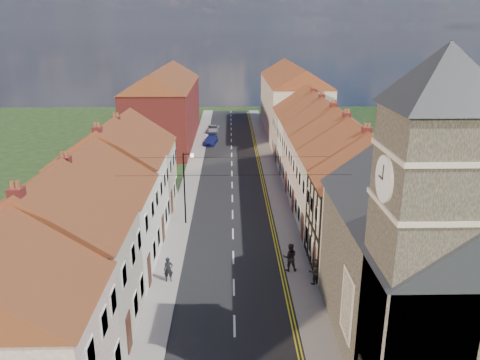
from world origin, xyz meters
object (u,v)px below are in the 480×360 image
at_px(lamppost, 185,184).
at_px(car_far, 211,140).
at_px(pedestrian_left, 168,270).
at_px(church, 438,250).
at_px(car_distant, 213,129).
at_px(pedestrian_right_b, 290,257).
at_px(pedestrian_right, 315,272).

xyz_separation_m(lamppost, car_far, (0.91, 27.74, -2.96)).
relative_size(lamppost, pedestrian_left, 3.67).
distance_m(church, lamppost, 21.38).
bearing_deg(car_distant, car_far, -87.24).
distance_m(car_distant, pedestrian_right_b, 44.11).
relative_size(pedestrian_left, pedestrian_right, 0.96).
height_order(church, pedestrian_right, church).
bearing_deg(pedestrian_right, church, 110.01).
xyz_separation_m(lamppost, pedestrian_right_b, (7.55, -8.10, -2.45)).
xyz_separation_m(pedestrian_left, pedestrian_right, (9.24, -0.52, 0.04)).
height_order(pedestrian_left, pedestrian_right, pedestrian_right).
relative_size(church, pedestrian_left, 9.29).
height_order(car_distant, pedestrian_left, pedestrian_left).
bearing_deg(car_distant, pedestrian_right_b, -78.21).
bearing_deg(church, pedestrian_right_b, 123.24).
bearing_deg(church, pedestrian_left, 151.43).
distance_m(church, pedestrian_right, 9.43).
xyz_separation_m(church, car_far, (-12.26, 44.42, -5.30)).
relative_size(lamppost, car_distant, 1.49).
distance_m(car_far, car_distant, 7.77).
distance_m(church, car_distant, 53.86).
relative_size(car_far, pedestrian_right_b, 2.06).
relative_size(church, pedestrian_right, 8.90).
height_order(lamppost, pedestrian_left, lamppost).
bearing_deg(church, lamppost, 128.30).
bearing_deg(lamppost, pedestrian_right, -47.83).
bearing_deg(car_far, pedestrian_right_b, -70.28).
height_order(lamppost, pedestrian_right_b, lamppost).
height_order(car_far, pedestrian_left, pedestrian_left).
height_order(lamppost, pedestrian_right, lamppost).
distance_m(lamppost, pedestrian_right, 13.52).
bearing_deg(pedestrian_right_b, church, 123.11).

